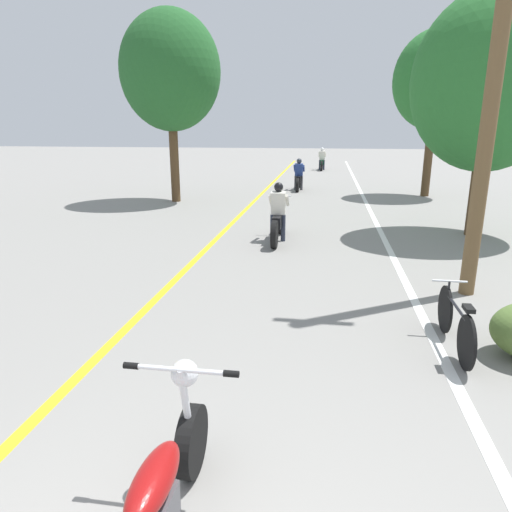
% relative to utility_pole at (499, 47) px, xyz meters
% --- Properties ---
extents(lane_stripe_center, '(0.14, 48.00, 0.01)m').
position_rel_utility_pole_xyz_m(lane_stripe_center, '(-5.02, 6.57, -3.78)').
color(lane_stripe_center, yellow).
rests_on(lane_stripe_center, ground).
extents(lane_stripe_edge, '(0.14, 48.00, 0.01)m').
position_rel_utility_pole_xyz_m(lane_stripe_edge, '(-0.91, 6.57, -3.78)').
color(lane_stripe_edge, white).
rests_on(lane_stripe_edge, ground).
extents(utility_pole, '(1.10, 0.24, 7.39)m').
position_rel_utility_pole_xyz_m(utility_pole, '(0.00, 0.00, 0.00)').
color(utility_pole, brown).
rests_on(utility_pole, ground).
extents(roadside_tree_right_near, '(3.65, 3.28, 5.80)m').
position_rel_utility_pole_xyz_m(roadside_tree_right_near, '(1.34, 4.54, -0.10)').
color(roadside_tree_right_near, '#513A23').
rests_on(roadside_tree_right_near, ground).
extents(roadside_tree_right_far, '(3.18, 2.86, 6.21)m').
position_rel_utility_pole_xyz_m(roadside_tree_right_far, '(1.54, 11.51, 0.56)').
color(roadside_tree_right_far, '#513A23').
rests_on(roadside_tree_right_far, ground).
extents(roadside_tree_left, '(3.52, 3.17, 6.56)m').
position_rel_utility_pole_xyz_m(roadside_tree_left, '(-7.90, 8.68, 0.73)').
color(roadside_tree_left, '#513A23').
rests_on(roadside_tree_left, ground).
extents(motorcycle_foreground, '(0.85, 2.11, 1.04)m').
position_rel_utility_pole_xyz_m(motorcycle_foreground, '(-3.35, -5.37, -3.37)').
color(motorcycle_foreground, black).
rests_on(motorcycle_foreground, ground).
extents(motorcycle_rider_lead, '(0.50, 2.17, 1.41)m').
position_rel_utility_pole_xyz_m(motorcycle_rider_lead, '(-3.50, 3.19, -3.26)').
color(motorcycle_rider_lead, black).
rests_on(motorcycle_rider_lead, ground).
extents(motorcycle_rider_mid, '(0.50, 2.05, 1.36)m').
position_rel_utility_pole_xyz_m(motorcycle_rider_mid, '(-3.59, 12.59, -3.27)').
color(motorcycle_rider_mid, black).
rests_on(motorcycle_rider_mid, ground).
extents(motorcycle_rider_far, '(0.50, 2.06, 1.42)m').
position_rel_utility_pole_xyz_m(motorcycle_rider_far, '(-2.73, 22.49, -3.26)').
color(motorcycle_rider_far, black).
rests_on(motorcycle_rider_far, ground).
extents(bicycle_parked, '(0.44, 1.63, 0.75)m').
position_rel_utility_pole_xyz_m(bicycle_parked, '(-0.73, -2.11, -3.44)').
color(bicycle_parked, black).
rests_on(bicycle_parked, ground).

